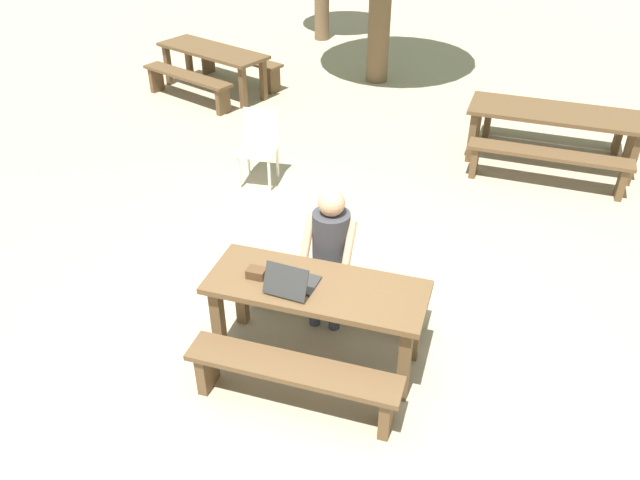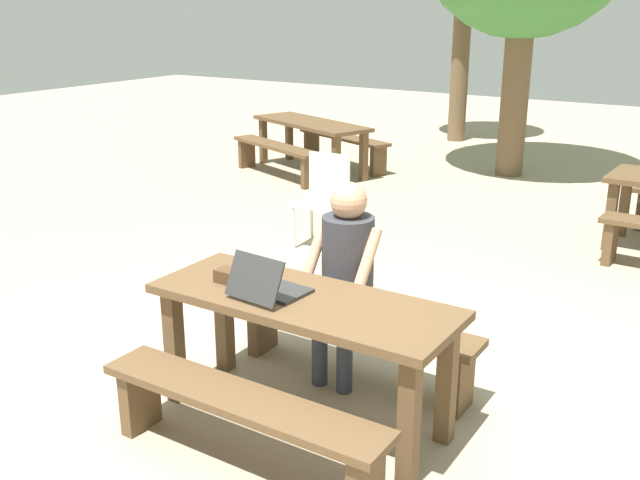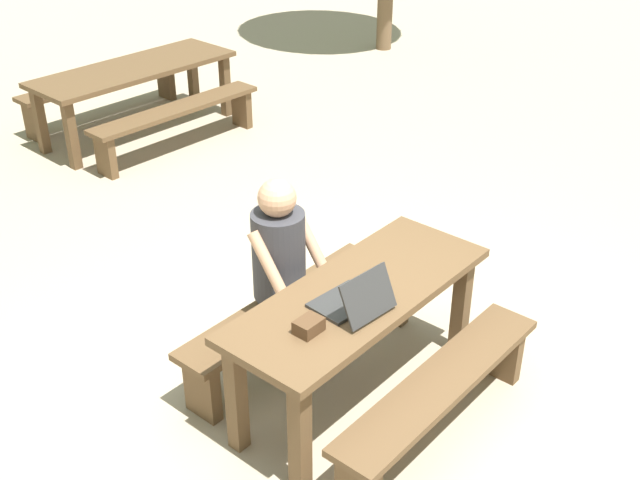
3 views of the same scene
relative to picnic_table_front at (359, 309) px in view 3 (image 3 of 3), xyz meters
The scene contains 10 objects.
ground_plane 0.63m from the picnic_table_front, ahead, with size 30.00×30.00×0.00m, color tan.
picnic_table_front is the anchor object (origin of this frame).
bench_near 0.65m from the picnic_table_front, 90.00° to the right, with size 1.64×0.30×0.43m.
bench_far 0.65m from the picnic_table_front, 90.00° to the left, with size 1.64×0.30×0.43m.
laptop 0.27m from the picnic_table_front, 152.19° to the right, with size 0.38×0.39×0.25m.
small_pouch 0.51m from the picnic_table_front, behind, with size 0.15×0.11×0.08m.
person_seated 0.56m from the picnic_table_front, 95.53° to the left, with size 0.43×0.42×1.28m.
picnic_table_mid 4.68m from the picnic_table_front, 67.60° to the left, with size 2.16×0.84×0.72m.
bench_mid_south 4.09m from the picnic_table_front, 64.40° to the left, with size 1.93×0.37×0.45m.
bench_mid_north 5.31m from the picnic_table_front, 70.06° to the left, with size 1.93×0.37×0.45m.
Camera 3 is at (-2.95, -2.23, 3.21)m, focal length 44.33 mm.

